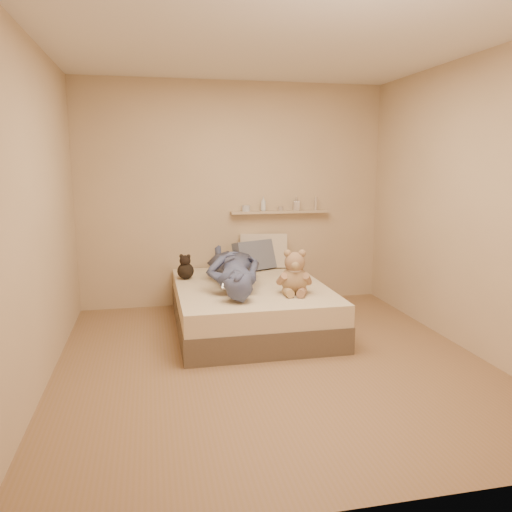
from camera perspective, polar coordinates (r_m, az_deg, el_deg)
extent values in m
plane|color=#866245|center=(4.38, 1.81, -11.90)|extent=(3.80, 3.80, 0.00)
plane|color=silver|center=(4.15, 2.03, 23.46)|extent=(3.80, 3.80, 0.00)
plane|color=#C9AC87|center=(5.92, -2.53, 6.93)|extent=(3.60, 0.00, 3.60)
plane|color=#C9AC87|center=(2.28, 13.44, 0.91)|extent=(3.60, 0.00, 3.60)
plane|color=#C9AC87|center=(4.03, -23.85, 4.37)|extent=(0.00, 3.80, 3.80)
plane|color=#C9AC87|center=(4.82, 23.25, 5.28)|extent=(0.00, 3.80, 3.80)
cube|color=brown|center=(5.19, -0.65, -6.79)|extent=(1.50, 1.90, 0.25)
cube|color=beige|center=(5.13, -0.65, -4.39)|extent=(1.48, 1.88, 0.20)
cube|color=silver|center=(4.44, -2.76, -3.38)|extent=(0.19, 0.12, 0.06)
cube|color=black|center=(4.43, -2.77, -3.21)|extent=(0.10, 0.07, 0.03)
sphere|color=#9A8054|center=(4.76, 4.40, -2.74)|extent=(0.26, 0.26, 0.26)
sphere|color=#967352|center=(4.70, 4.45, -0.72)|extent=(0.19, 0.19, 0.19)
sphere|color=#9F7F57|center=(4.68, 3.63, 0.31)|extent=(0.07, 0.07, 0.07)
sphere|color=#9E7157|center=(4.69, 5.29, 0.30)|extent=(0.07, 0.07, 0.07)
sphere|color=#917450|center=(4.62, 4.51, -1.13)|extent=(0.08, 0.08, 0.08)
cylinder|color=#AB7C5B|center=(4.71, 2.98, -2.64)|extent=(0.08, 0.17, 0.15)
cylinder|color=#966E50|center=(4.73, 5.87, -2.63)|extent=(0.14, 0.18, 0.15)
cylinder|color=tan|center=(4.67, 3.71, -4.15)|extent=(0.08, 0.17, 0.09)
cylinder|color=#926A4E|center=(4.67, 5.24, -4.14)|extent=(0.14, 0.19, 0.09)
cylinder|color=beige|center=(4.71, 4.44, -1.66)|extent=(0.16, 0.16, 0.02)
sphere|color=black|center=(5.39, -8.06, -1.70)|extent=(0.18, 0.18, 0.18)
sphere|color=black|center=(5.36, -8.11, -0.54)|extent=(0.12, 0.12, 0.12)
sphere|color=black|center=(5.36, -8.53, -0.01)|extent=(0.04, 0.04, 0.04)
sphere|color=black|center=(5.34, -7.72, -0.03)|extent=(0.04, 0.04, 0.04)
cube|color=#C1B298|center=(5.92, 0.87, 0.61)|extent=(0.58, 0.31, 0.42)
cube|color=slate|center=(5.77, -0.17, 0.03)|extent=(0.54, 0.40, 0.36)
imported|color=#434C69|center=(5.05, -2.64, -1.34)|extent=(0.71, 1.57, 0.36)
cube|color=tan|center=(5.99, 2.79, 5.06)|extent=(1.20, 0.12, 0.03)
cylinder|color=silver|center=(5.90, -1.15, 5.47)|extent=(0.10, 0.10, 0.07)
imported|color=silver|center=(5.93, 0.84, 5.99)|extent=(0.09, 0.09, 0.17)
cylinder|color=#AB9D92|center=(5.99, 2.84, 5.45)|extent=(0.06, 0.06, 0.05)
imported|color=silver|center=(6.04, 4.66, 6.01)|extent=(0.09, 0.10, 0.17)
cylinder|color=white|center=(6.11, 6.84, 5.98)|extent=(0.04, 0.04, 0.16)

